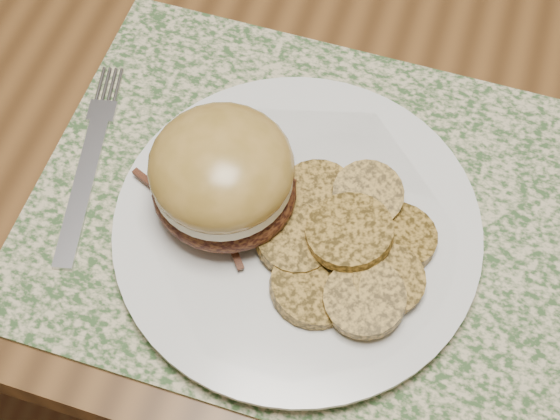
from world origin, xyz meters
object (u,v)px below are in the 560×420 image
Objects in this scene: dining_table at (363,36)px; fork at (90,160)px; pork_sandwich at (222,176)px; dinner_plate at (297,229)px.

fork is (-0.16, -0.27, 0.09)m from dining_table.
dining_table is at bearing 85.30° from pork_sandwich.
pork_sandwich is 0.13m from fork.
pork_sandwich reaches higher than dinner_plate.
pork_sandwich reaches higher than dining_table.
dining_table is 0.29m from dinner_plate.
pork_sandwich is at bearing 179.33° from dinner_plate.
pork_sandwich is (-0.06, 0.00, 0.05)m from dinner_plate.
dining_table is at bearing 92.59° from dinner_plate.
fork is at bearing 176.02° from dinner_plate.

